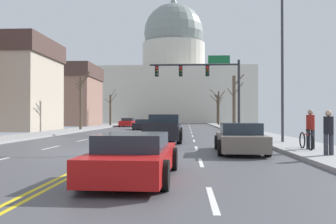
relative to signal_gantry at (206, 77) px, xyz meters
name	(u,v)px	position (x,y,z in m)	size (l,w,h in m)	color
ground	(115,151)	(-4.76, -16.41, -4.94)	(20.00, 180.00, 0.20)	#4A4A4F
signal_gantry	(206,77)	(0.00, 0.00, 0.00)	(7.91, 0.41, 6.69)	#28282D
street_lamp_right	(276,51)	(3.11, -11.92, 0.07)	(2.49, 0.24, 8.25)	#333338
capitol_building	(174,79)	(-4.76, 53.86, 5.44)	(35.86, 19.86, 30.61)	beige
sedan_near_00	(168,129)	(-3.11, -4.32, -4.39)	(2.06, 4.49, 1.22)	black
pickup_truck_near_01	(164,130)	(-3.09, -10.21, -4.24)	(2.20, 5.25, 1.62)	black
sedan_near_02	(240,139)	(0.50, -16.41, -4.38)	(2.12, 4.65, 1.25)	#6B6056
sedan_near_03	(134,157)	(-3.02, -22.82, -4.43)	(2.05, 4.63, 1.11)	#B71414
sedan_oncoming_00	(143,125)	(-6.65, 8.78, -4.42)	(1.95, 4.33, 1.16)	black
sedan_oncoming_01	(128,122)	(-10.21, 19.97, -4.37)	(2.01, 4.50, 1.24)	#B71414
sedan_oncoming_02	(158,121)	(-6.79, 31.92, -4.40)	(2.15, 4.59, 1.17)	navy
flank_building_00	(66,95)	(-20.81, 24.60, -0.15)	(9.78, 10.10, 9.50)	#8C6656
bare_tree_00	(218,108)	(3.91, 33.98, -2.03)	(2.46, 2.25, 5.30)	#423328
bare_tree_01	(81,100)	(-12.80, 5.61, -1.77)	(1.92, 1.94, 6.10)	brown
bare_tree_02	(219,105)	(3.29, 24.99, -1.77)	(2.35, 2.12, 5.65)	#4C3D2D
bare_tree_03	(110,109)	(-13.19, 22.16, -2.39)	(2.06, 1.57, 5.38)	#4C3D2D
bare_tree_04	(234,101)	(3.64, 9.11, -1.70)	(2.01, 1.73, 6.05)	brown
pedestrian_00	(329,130)	(3.32, -18.49, -3.94)	(0.35, 0.34, 1.60)	#33333D
pedestrian_01	(310,127)	(3.49, -16.12, -3.90)	(0.35, 0.34, 1.66)	#33333D
bicycle_parked	(306,141)	(3.33, -16.08, -4.47)	(0.12, 1.77, 0.85)	black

